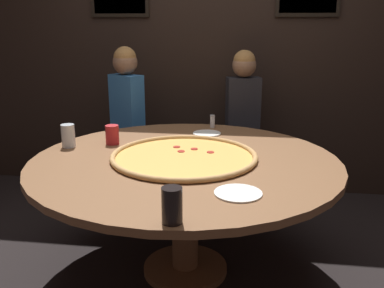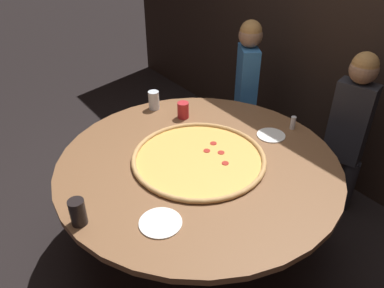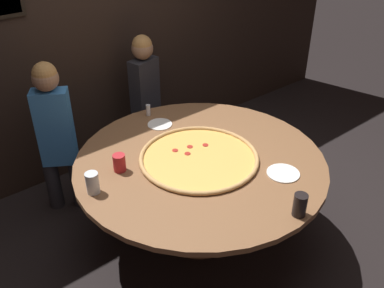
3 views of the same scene
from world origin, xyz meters
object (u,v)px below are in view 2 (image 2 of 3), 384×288
Objects in this scene: drink_cup_beside_pizza at (154,100)px; drink_cup_by_shaker at (78,212)px; dining_table at (198,174)px; white_plate_far_back at (271,135)px; diner_centre_back at (246,86)px; condiment_shaker at (293,123)px; white_plate_right_side at (160,223)px; giant_pizza at (199,158)px; diner_side_left at (349,126)px; drink_cup_far_left at (183,110)px.

drink_cup_by_shaker is at bearing -48.63° from drink_cup_beside_pizza.
white_plate_far_back is (0.07, 0.59, 0.11)m from dining_table.
diner_centre_back reaches higher than drink_cup_by_shaker.
white_plate_right_side is at bearing -79.37° from condiment_shaker.
giant_pizza reaches higher than white_plate_far_back.
diner_side_left is at bearing 75.38° from dining_table.
dining_table is 0.81m from drink_cup_beside_pizza.
white_plate_far_back is 0.20m from condiment_shaker.
condiment_shaker is 0.77m from diner_centre_back.
drink_cup_by_shaker is 2.00m from diner_side_left.
condiment_shaker reaches higher than giant_pizza.
diner_side_left is (0.22, 0.38, -0.05)m from condiment_shaker.
dining_table is at bearing -53.62° from giant_pizza.
giant_pizza is at bearing -10.03° from drink_cup_beside_pizza.
drink_cup_beside_pizza is at bearing 150.03° from white_plate_right_side.
white_plate_right_side is at bearing -41.08° from drink_cup_far_left.
drink_cup_beside_pizza is at bearing 169.49° from dining_table.
diner_side_left is (0.30, 1.16, 0.10)m from dining_table.
diner_side_left is (-0.02, 1.65, -0.01)m from white_plate_right_side.
diner_centre_back reaches higher than dining_table.
drink_cup_far_left is 0.63× the size of white_plate_far_back.
drink_cup_far_left is 1.23m from diner_side_left.
diner_centre_back is at bearing 162.46° from condiment_shaker.
drink_cup_beside_pizza is 0.11× the size of diner_side_left.
condiment_shaker is at bearing 41.98° from drink_cup_far_left.
white_plate_right_side is at bearing 53.21° from drink_cup_by_shaker.
giant_pizza is 0.66× the size of diner_side_left.
giant_pizza is 0.84m from drink_cup_by_shaker.
drink_cup_beside_pizza is 1.48m from diner_side_left.
drink_cup_far_left reaches higher than white_plate_far_back.
drink_cup_by_shaker is 1.29m from drink_cup_beside_pizza.
dining_table is 0.60m from drink_cup_far_left.
giant_pizza is 0.65× the size of diner_centre_back.
dining_table is 1.39× the size of diner_side_left.
diner_side_left reaches higher than drink_cup_by_shaker.
dining_table is at bearing 60.77° from diner_side_left.
drink_cup_far_left reaches higher than giant_pizza.
drink_cup_far_left reaches higher than dining_table.
white_plate_far_back is (0.84, 0.45, -0.07)m from drink_cup_beside_pizza.
white_plate_far_back is at bearing 83.64° from dining_table.
diner_centre_back is 0.96m from diner_side_left.
white_plate_right_side is (0.33, -0.50, -0.01)m from giant_pizza.
drink_cup_by_shaker reaches higher than drink_cup_beside_pizza.
dining_table is 12.16× the size of drink_cup_by_shaker.
giant_pizza is 4.32× the size of white_plate_far_back.
drink_cup_far_left is 0.78m from diner_centre_back.
diner_centre_back is (-0.13, 0.77, -0.05)m from drink_cup_far_left.
condiment_shaker is at bearing 45.57° from diner_side_left.
drink_cup_beside_pizza is at bearing -151.83° from white_plate_far_back.
diner_side_left is at bearing 83.55° from drink_cup_by_shaker.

